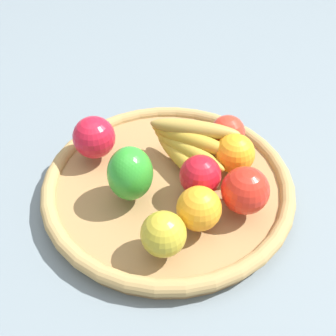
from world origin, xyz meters
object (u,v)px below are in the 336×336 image
(orange_1, at_px, (199,209))
(apple_3, at_px, (94,137))
(apple_1, at_px, (200,176))
(orange_0, at_px, (235,154))
(banana_bunch, at_px, (189,144))
(apple_4, at_px, (163,234))
(bell_pepper, at_px, (130,173))
(apple_0, at_px, (245,190))
(apple_2, at_px, (227,132))

(orange_1, distance_m, apple_3, 0.24)
(apple_1, relative_size, orange_0, 0.99)
(banana_bunch, xyz_separation_m, apple_4, (0.16, 0.12, -0.00))
(bell_pepper, bearing_deg, apple_1, 97.88)
(bell_pepper, xyz_separation_m, apple_1, (-0.09, 0.07, -0.01))
(banana_bunch, xyz_separation_m, apple_3, (0.12, -0.12, 0.00))
(apple_1, xyz_separation_m, orange_0, (-0.08, -0.00, 0.00))
(apple_3, bearing_deg, apple_4, 80.73)
(apple_1, height_order, apple_0, apple_0)
(banana_bunch, height_order, apple_2, banana_bunch)
(orange_1, xyz_separation_m, orange_0, (-0.13, -0.05, 0.00))
(apple_1, distance_m, apple_3, 0.21)
(banana_bunch, distance_m, apple_1, 0.08)
(orange_0, bearing_deg, orange_1, 20.84)
(orange_0, bearing_deg, bell_pepper, -21.03)
(orange_0, bearing_deg, banana_bunch, -57.35)
(apple_0, bearing_deg, apple_3, -67.52)
(banana_bunch, relative_size, bell_pepper, 1.80)
(orange_0, xyz_separation_m, apple_3, (0.16, -0.19, 0.00))
(apple_2, distance_m, bell_pepper, 0.21)
(bell_pepper, distance_m, apple_3, 0.12)
(apple_0, xyz_separation_m, apple_4, (0.15, -0.02, -0.00))
(apple_4, bearing_deg, apple_1, -156.93)
(apple_2, xyz_separation_m, apple_3, (0.20, -0.14, 0.01))
(apple_1, distance_m, apple_0, 0.08)
(apple_1, bearing_deg, orange_0, -179.43)
(banana_bunch, relative_size, apple_4, 2.48)
(bell_pepper, bearing_deg, apple_0, 85.10)
(apple_2, height_order, orange_1, orange_1)
(bell_pepper, distance_m, orange_0, 0.19)
(orange_0, distance_m, apple_3, 0.25)
(apple_4, bearing_deg, bell_pepper, -104.03)
(orange_1, height_order, apple_1, same)
(apple_3, bearing_deg, orange_0, 130.57)
(orange_1, bearing_deg, apple_1, -135.24)
(apple_0, relative_size, apple_4, 1.13)
(banana_bunch, bearing_deg, orange_1, 53.36)
(orange_1, relative_size, orange_0, 0.99)
(apple_2, xyz_separation_m, apple_0, (0.09, 0.12, 0.01))
(apple_2, relative_size, apple_0, 0.86)
(banana_bunch, relative_size, apple_2, 2.55)
(apple_2, relative_size, orange_0, 0.93)
(apple_1, bearing_deg, banana_bunch, -119.01)
(apple_2, distance_m, orange_0, 0.06)
(bell_pepper, bearing_deg, orange_1, 63.60)
(bell_pepper, bearing_deg, apple_3, -140.06)
(apple_1, xyz_separation_m, apple_4, (0.12, 0.05, -0.00))
(orange_1, relative_size, apple_1, 1.00)
(banana_bunch, bearing_deg, orange_0, 122.65)
(apple_0, bearing_deg, bell_pepper, -49.44)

